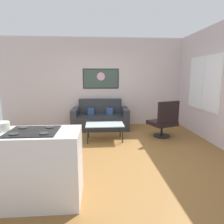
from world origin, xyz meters
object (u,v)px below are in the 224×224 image
object	(u,v)px
coffee_table	(105,125)
wall_painting	(101,79)
armchair	(164,121)
mixing_bowl	(0,127)
couch	(100,119)

from	to	relation	value
coffee_table	wall_painting	bearing A→B (deg)	91.93
armchair	mixing_bowl	world-z (taller)	mixing_bowl
couch	armchair	size ratio (longest dim) A/B	1.76
mixing_bowl	wall_painting	distance (m)	4.17
armchair	wall_painting	distance (m)	2.45
couch	armchair	bearing A→B (deg)	-32.08
wall_painting	mixing_bowl	bearing A→B (deg)	-108.66
wall_painting	coffee_table	bearing A→B (deg)	-88.07
coffee_table	mixing_bowl	bearing A→B (deg)	-120.76
coffee_table	armchair	bearing A→B (deg)	3.70
mixing_bowl	wall_painting	size ratio (longest dim) A/B	0.19
couch	armchair	distance (m)	1.96
couch	wall_painting	size ratio (longest dim) A/B	1.51
mixing_bowl	wall_painting	xyz separation A→B (m)	(1.32, 3.92, 0.54)
armchair	wall_painting	xyz separation A→B (m)	(-1.62, 1.50, 1.06)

